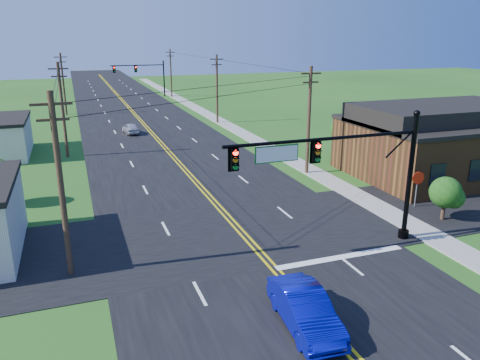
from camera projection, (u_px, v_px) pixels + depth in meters
name	position (u px, v px, depth m)	size (l,w,h in m)	color
ground	(347.00, 355.00, 17.25)	(260.00, 260.00, 0.00)	#204F16
road_main	(143.00, 125.00, 62.21)	(16.00, 220.00, 0.04)	black
road_cross	(238.00, 232.00, 28.03)	(70.00, 10.00, 0.04)	black
sidewalk	(242.00, 133.00, 56.60)	(2.00, 160.00, 0.08)	gray
signal_mast_main	(342.00, 167.00, 24.45)	(11.30, 0.60, 7.48)	black
signal_mast_far	(141.00, 73.00, 89.29)	(10.98, 0.60, 7.48)	black
brick_building	(439.00, 147.00, 39.21)	(14.20, 11.20, 4.70)	brown
utility_pole_left_a	(61.00, 183.00, 21.78)	(1.80, 0.28, 9.00)	#342317
utility_pole_left_b	(63.00, 109.00, 44.26)	(1.80, 0.28, 9.00)	#342317
utility_pole_left_c	(63.00, 83.00, 68.54)	(1.80, 0.28, 9.00)	#342317
utility_pole_right_a	(309.00, 119.00, 38.81)	(1.80, 0.28, 9.00)	#342317
utility_pole_right_b	(217.00, 88.00, 62.19)	(1.80, 0.28, 9.00)	#342317
utility_pole_right_c	(171.00, 72.00, 89.17)	(1.80, 0.28, 9.00)	#342317
tree_right_back	(346.00, 130.00, 45.04)	(3.00, 3.00, 4.10)	#342317
shrub_corner	(446.00, 193.00, 29.45)	(2.00, 2.00, 2.86)	#342317
blue_car	(305.00, 310.00, 18.70)	(1.66, 4.77, 1.57)	#070B98
distant_car	(131.00, 129.00, 56.23)	(1.51, 3.75, 1.28)	silver
stop_sign	(418.00, 182.00, 31.64)	(0.91, 0.19, 2.57)	slate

